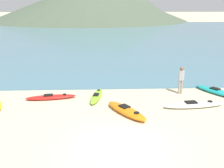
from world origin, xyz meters
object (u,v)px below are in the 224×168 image
at_px(kayak_on_sand_4, 97,96).
at_px(person_near_waterline, 181,78).
at_px(kayak_on_sand_3, 51,97).
at_px(kayak_on_sand_2, 126,111).
at_px(kayak_on_sand_5, 217,92).
at_px(kayak_on_sand_1, 194,105).

relative_size(kayak_on_sand_4, person_near_waterline, 1.61).
height_order(kayak_on_sand_3, person_near_waterline, person_near_waterline).
bearing_deg(kayak_on_sand_4, kayak_on_sand_2, -57.76).
distance_m(kayak_on_sand_2, kayak_on_sand_3, 4.96).
xyz_separation_m(kayak_on_sand_2, kayak_on_sand_5, (6.12, 2.96, -0.03)).
bearing_deg(kayak_on_sand_3, kayak_on_sand_5, 2.88).
bearing_deg(kayak_on_sand_5, kayak_on_sand_2, -154.23).
bearing_deg(kayak_on_sand_1, kayak_on_sand_3, 168.55).
distance_m(kayak_on_sand_1, kayak_on_sand_2, 3.92).
bearing_deg(person_near_waterline, kayak_on_sand_3, -175.28).
xyz_separation_m(kayak_on_sand_3, person_near_waterline, (8.09, 0.67, 0.89)).
relative_size(kayak_on_sand_3, kayak_on_sand_5, 0.97).
distance_m(kayak_on_sand_3, kayak_on_sand_4, 2.76).
relative_size(kayak_on_sand_1, person_near_waterline, 2.00).
bearing_deg(kayak_on_sand_3, kayak_on_sand_4, 1.32).
height_order(kayak_on_sand_2, kayak_on_sand_3, kayak_on_sand_2).
height_order(kayak_on_sand_1, kayak_on_sand_3, kayak_on_sand_1).
xyz_separation_m(kayak_on_sand_1, person_near_waterline, (-0.08, 2.32, 0.87)).
bearing_deg(kayak_on_sand_2, person_near_waterline, 39.47).
bearing_deg(kayak_on_sand_1, person_near_waterline, 92.02).
bearing_deg(kayak_on_sand_1, kayak_on_sand_5, 43.74).
bearing_deg(kayak_on_sand_3, kayak_on_sand_2, -29.31).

